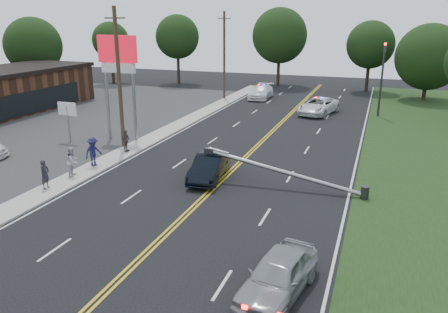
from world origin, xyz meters
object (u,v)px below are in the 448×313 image
at_px(utility_pole_far, 224,56).
at_px(waiting_sedan, 278,275).
at_px(crashed_sedan, 209,167).
at_px(bystander_d, 126,141).
at_px(pylon_sign, 118,63).
at_px(fallen_streetlight, 292,174).
at_px(emergency_a, 318,106).
at_px(traffic_signal, 382,73).
at_px(bystander_b, 73,161).
at_px(bystander_a, 45,174).
at_px(utility_pole_mid, 119,79).
at_px(small_sign, 67,112).
at_px(emergency_b, 261,92).
at_px(bystander_c, 93,152).

relative_size(utility_pole_far, waiting_sedan, 2.28).
bearing_deg(utility_pole_far, crashed_sedan, -72.08).
height_order(waiting_sedan, bystander_d, bystander_d).
relative_size(pylon_sign, fallen_streetlight, 0.85).
xyz_separation_m(emergency_a, bystander_d, (-10.90, -18.22, 0.10)).
bearing_deg(emergency_a, traffic_signal, 21.54).
bearing_deg(pylon_sign, bystander_b, -77.10).
relative_size(emergency_a, bystander_a, 3.55).
bearing_deg(bystander_a, crashed_sedan, -60.88).
bearing_deg(bystander_d, utility_pole_mid, 39.18).
height_order(pylon_sign, traffic_signal, pylon_sign).
height_order(utility_pole_far, bystander_b, utility_pole_far).
distance_m(utility_pole_far, bystander_b, 28.82).
relative_size(utility_pole_mid, bystander_b, 5.58).
xyz_separation_m(small_sign, fallen_streetlight, (18.19, -4.00, -1.41)).
bearing_deg(emergency_a, emergency_b, 151.82).
height_order(crashed_sedan, bystander_a, bystander_a).
height_order(bystander_a, bystander_d, bystander_a).
bearing_deg(bystander_c, crashed_sedan, -68.24).
relative_size(traffic_signal, utility_pole_mid, 0.70).
height_order(fallen_streetlight, bystander_a, fallen_streetlight).
distance_m(traffic_signal, crashed_sedan, 24.03).
bearing_deg(fallen_streetlight, traffic_signal, 79.41).
relative_size(fallen_streetlight, emergency_b, 1.70).
height_order(crashed_sedan, emergency_b, emergency_b).
xyz_separation_m(crashed_sedan, emergency_a, (3.40, 21.09, 0.07)).
bearing_deg(utility_pole_mid, bystander_a, -86.44).
height_order(traffic_signal, emergency_b, traffic_signal).
bearing_deg(utility_pole_mid, small_sign, 180.00).
bearing_deg(emergency_b, waiting_sedan, -75.69).
xyz_separation_m(utility_pole_mid, crashed_sedan, (8.40, -3.98, -4.34)).
xyz_separation_m(utility_pole_mid, emergency_b, (4.03, 23.84, -4.29)).
bearing_deg(utility_pole_far, pylon_sign, -93.72).
bearing_deg(waiting_sedan, bystander_a, 170.38).
bearing_deg(bystander_a, pylon_sign, 7.45).
distance_m(utility_pole_mid, bystander_a, 9.71).
height_order(fallen_streetlight, crashed_sedan, fallen_streetlight).
bearing_deg(bystander_d, emergency_a, -30.72).
height_order(bystander_a, bystander_c, bystander_c).
distance_m(crashed_sedan, bystander_c, 7.75).
bearing_deg(traffic_signal, bystander_c, -126.73).
bearing_deg(small_sign, fallen_streetlight, -12.40).
xyz_separation_m(waiting_sedan, bystander_d, (-13.98, 12.73, 0.16)).
bearing_deg(crashed_sedan, bystander_d, 152.49).
xyz_separation_m(crashed_sedan, bystander_d, (-7.50, 2.86, 0.17)).
xyz_separation_m(utility_pole_mid, waiting_sedan, (14.88, -13.84, -4.34)).
height_order(bystander_c, bystander_d, bystander_c).
relative_size(fallen_streetlight, emergency_a, 1.60).
distance_m(pylon_sign, small_sign, 5.45).
relative_size(bystander_b, bystander_c, 0.96).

